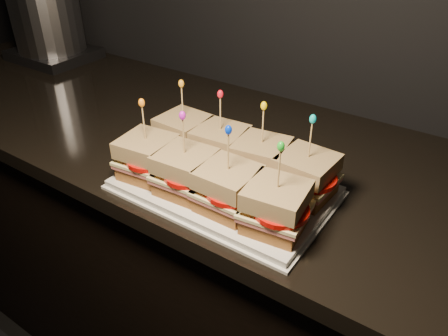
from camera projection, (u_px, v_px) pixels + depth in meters
The scene contains 63 objects.
cabinet at pixel (234, 283), 1.27m from camera, with size 2.37×0.61×0.85m, color black.
granite_slab at pixel (236, 152), 1.03m from camera, with size 2.41×0.65×0.04m, color black.
platter at pixel (224, 188), 0.86m from camera, with size 0.40×0.25×0.02m, color silver.
platter_rim at pixel (224, 190), 0.86m from camera, with size 0.42×0.26×0.01m, color silver.
sandwich_0_bread_bot at pixel (185, 146), 0.96m from camera, with size 0.09×0.09×0.03m, color brown.
sandwich_0_ham at pixel (184, 139), 0.95m from camera, with size 0.10×0.10×0.01m, color #C15755.
sandwich_0_cheese at pixel (184, 136), 0.94m from camera, with size 0.11×0.10×0.01m, color #F3E599.
sandwich_0_tomato at pixel (187, 136), 0.93m from camera, with size 0.09×0.09×0.01m, color red.
sandwich_0_bread_top at pixel (183, 124), 0.93m from camera, with size 0.10×0.10×0.03m, color #5D340F.
sandwich_0_pick at pixel (182, 104), 0.90m from camera, with size 0.00×0.00×0.09m, color tan.
sandwich_0_frill at pixel (181, 84), 0.88m from camera, with size 0.01×0.01×0.02m, color orange.
sandwich_1_bread_bot at pixel (221, 159), 0.91m from camera, with size 0.09×0.09×0.03m, color brown.
sandwich_1_ham at pixel (221, 151), 0.90m from camera, with size 0.10×0.10×0.01m, color #C15755.
sandwich_1_cheese at pixel (221, 149), 0.90m from camera, with size 0.11×0.10×0.01m, color #F3E599.
sandwich_1_tomato at pixel (224, 148), 0.88m from camera, with size 0.09×0.09×0.01m, color red.
sandwich_1_bread_top at pixel (220, 136), 0.88m from camera, with size 0.10×0.10×0.03m, color #5D340F.
sandwich_1_pick at pixel (220, 115), 0.86m from camera, with size 0.00×0.00×0.09m, color tan.
sandwich_1_frill at pixel (220, 94), 0.83m from camera, with size 0.01×0.01×0.02m, color red.
sandwich_2_bread_bot at pixel (260, 173), 0.86m from camera, with size 0.09×0.09×0.03m, color brown.
sandwich_2_ham at pixel (261, 165), 0.86m from camera, with size 0.10×0.10×0.01m, color #C15755.
sandwich_2_cheese at pixel (261, 162), 0.85m from camera, with size 0.11×0.10×0.01m, color #F3E599.
sandwich_2_tomato at pixel (265, 162), 0.84m from camera, with size 0.09×0.09×0.01m, color red.
sandwich_2_bread_top at pixel (262, 150), 0.84m from camera, with size 0.10×0.10×0.03m, color #5D340F.
sandwich_2_pick at pixel (263, 128), 0.81m from camera, with size 0.00×0.00×0.09m, color tan.
sandwich_2_frill at pixel (264, 106), 0.79m from camera, with size 0.01×0.01×0.02m, color yellow.
sandwich_3_bread_bot at pixel (304, 188), 0.82m from camera, with size 0.09×0.09×0.03m, color brown.
sandwich_3_ham at pixel (305, 181), 0.81m from camera, with size 0.10×0.10×0.01m, color #C15755.
sandwich_3_cheese at pixel (306, 178), 0.81m from camera, with size 0.11×0.10×0.01m, color #F3E599.
sandwich_3_tomato at pixel (311, 178), 0.79m from camera, with size 0.09×0.09×0.01m, color red.
sandwich_3_bread_top at pixel (307, 165), 0.79m from camera, with size 0.10×0.10×0.03m, color #5D340F.
sandwich_3_pick at pixel (310, 142), 0.77m from camera, with size 0.00×0.00×0.09m, color tan.
sandwich_3_frill at pixel (313, 119), 0.74m from camera, with size 0.01×0.01×0.02m, color #07B7B6.
sandwich_4_bread_bot at pixel (149, 169), 0.88m from camera, with size 0.09×0.09×0.03m, color brown.
sandwich_4_ham at pixel (148, 162), 0.87m from camera, with size 0.10×0.10×0.01m, color #C15755.
sandwich_4_cheese at pixel (148, 159), 0.86m from camera, with size 0.11×0.10×0.01m, color #F3E599.
sandwich_4_tomato at pixel (150, 159), 0.85m from camera, with size 0.09×0.09×0.01m, color red.
sandwich_4_bread_top at pixel (146, 146), 0.85m from camera, with size 0.10×0.10×0.03m, color #5D340F.
sandwich_4_pick at pixel (144, 125), 0.82m from camera, with size 0.00×0.00×0.09m, color tan.
sandwich_4_frill at pixel (142, 103), 0.80m from camera, with size 0.01×0.01×0.02m, color orange.
sandwich_5_bread_bot at pixel (186, 184), 0.83m from camera, with size 0.09×0.09×0.03m, color brown.
sandwich_5_ham at pixel (186, 177), 0.82m from camera, with size 0.10×0.10×0.01m, color #C15755.
sandwich_5_cheese at pixel (186, 174), 0.82m from camera, with size 0.11×0.10×0.01m, color #F3E599.
sandwich_5_tomato at pixel (188, 174), 0.80m from camera, with size 0.09×0.09×0.01m, color red.
sandwich_5_bread_top at pixel (185, 161), 0.80m from camera, with size 0.10×0.10×0.03m, color #5D340F.
sandwich_5_pick at pixel (184, 138), 0.78m from camera, with size 0.00×0.00×0.09m, color tan.
sandwich_5_frill at pixel (182, 116), 0.75m from camera, with size 0.01×0.01×0.02m, color #C31AC8.
sandwich_6_bread_bot at pixel (228, 201), 0.78m from camera, with size 0.09×0.09×0.03m, color brown.
sandwich_6_ham at pixel (228, 194), 0.78m from camera, with size 0.10×0.10×0.01m, color #C15755.
sandwich_6_cheese at pixel (228, 190), 0.77m from camera, with size 0.11×0.10×0.01m, color #F3E599.
sandwich_6_tomato at pixel (232, 191), 0.76m from camera, with size 0.09×0.09×0.01m, color red.
sandwich_6_bread_top at pixel (228, 177), 0.76m from camera, with size 0.10×0.10×0.03m, color #5D340F.
sandwich_6_pick at pixel (228, 154), 0.73m from camera, with size 0.00×0.00×0.09m, color tan.
sandwich_6_frill at pixel (228, 130), 0.71m from camera, with size 0.01×0.01×0.02m, color #032DD2.
sandwich_7_bread_bot at pixel (275, 220), 0.74m from camera, with size 0.09×0.09×0.03m, color brown.
sandwich_7_ham at pixel (276, 212), 0.73m from camera, with size 0.10×0.10×0.01m, color #C15755.
sandwich_7_cheese at pixel (276, 209), 0.73m from camera, with size 0.11×0.10×0.01m, color #F3E599.
sandwich_7_tomato at pixel (281, 210), 0.71m from camera, with size 0.09×0.09×0.01m, color red.
sandwich_7_bread_top at pixel (277, 195), 0.71m from camera, with size 0.10×0.10×0.03m, color #5D340F.
sandwich_7_pick at pixel (279, 171), 0.69m from camera, with size 0.00×0.00×0.09m, color tan.
sandwich_7_frill at pixel (281, 146), 0.66m from camera, with size 0.01×0.01×0.02m, color green.
appliance_base at pixel (54, 54), 1.54m from camera, with size 0.27×0.23×0.03m, color #262628.
appliance_body at pixel (44, 6), 1.46m from camera, with size 0.23×0.23×0.30m, color silver.
appliance at pixel (44, 7), 1.46m from camera, with size 0.27×0.23×0.35m, color silver, non-canonical shape.
Camera 1 is at (1.01, 0.93, 1.39)m, focal length 35.00 mm.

